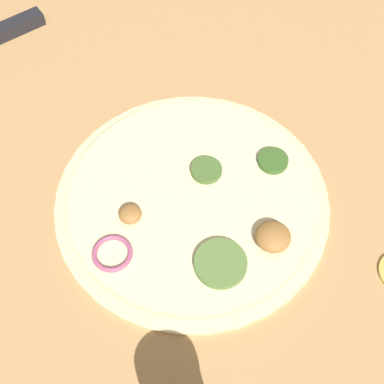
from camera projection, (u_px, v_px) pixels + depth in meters
name	position (u px, v px, depth m)	size (l,w,h in m)	color
ground_plane	(192.00, 201.00, 0.58)	(3.00, 3.00, 0.00)	tan
pizza	(194.00, 200.00, 0.57)	(0.30, 0.30, 0.03)	beige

